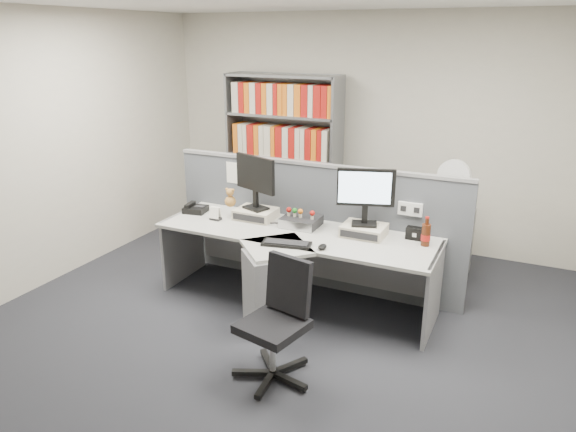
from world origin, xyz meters
The scene contains 21 objects.
ground centered at (0.00, 0.00, 0.00)m, with size 5.50×5.50×0.00m, color #2B2D33.
room_shell centered at (0.00, 0.00, 1.79)m, with size 5.04×5.54×2.72m.
partition centered at (0.00, 1.25, 0.65)m, with size 3.00×0.08×1.27m.
desk centered at (0.00, 0.60, 0.46)m, with size 2.60×1.20×0.72m.
monitor_riser_left centered at (-0.50, 0.98, 0.77)m, with size 0.38×0.31×0.10m.
monitor_riser_right centered at (0.60, 0.98, 0.77)m, with size 0.38×0.31×0.10m.
monitor_left centered at (-0.50, 0.98, 1.13)m, with size 0.49×0.23×0.52m.
monitor_right centered at (0.60, 0.98, 1.13)m, with size 0.49×0.22×0.52m.
desktop_pc centered at (-0.01, 0.97, 0.76)m, with size 0.34×0.30×0.09m.
figurines centered at (-0.03, 0.96, 0.86)m, with size 0.29×0.05×0.09m.
keyboard centered at (0.07, 0.47, 0.73)m, with size 0.44×0.24×0.03m.
mouse centered at (0.38, 0.52, 0.74)m, with size 0.07×0.11×0.04m, color black.
desk_phone centered at (-1.16, 0.90, 0.75)m, with size 0.24×0.23×0.09m.
desk_calendar centered at (-0.84, 0.78, 0.77)m, with size 0.11×0.08×0.13m.
plush_toy centered at (-0.76, 0.93, 0.90)m, with size 0.11×0.11×0.19m.
speaker centered at (1.04, 1.08, 0.77)m, with size 0.16×0.09×0.11m, color black.
cola_bottle centered at (1.15, 0.97, 0.82)m, with size 0.08×0.08×0.26m.
shelving_unit centered at (-0.90, 2.44, 0.98)m, with size 1.41×0.40×2.00m.
filing_cabinet centered at (1.20, 1.99, 0.35)m, with size 0.45×0.61×0.70m.
desk_fan centered at (1.20, 1.99, 1.06)m, with size 0.34×0.20×0.57m.
office_chair centered at (0.36, -0.29, 0.48)m, with size 0.59×0.59×0.90m.
Camera 1 is at (1.89, -3.38, 2.43)m, focal length 33.30 mm.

